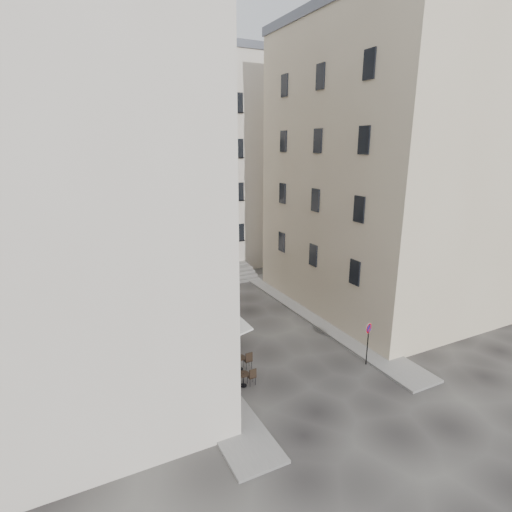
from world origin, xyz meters
TOP-DOWN VIEW (x-y plane):
  - ground at (0.00, 0.00)m, footprint 90.00×90.00m
  - sidewalk_left at (-4.50, 4.00)m, footprint 2.00×22.00m
  - sidewalk_right at (4.50, 3.00)m, footprint 2.00×18.00m
  - building_left at (-10.50, 3.00)m, footprint 12.20×16.20m
  - building_right at (10.50, 3.50)m, footprint 12.20×14.20m
  - building_back at (-1.00, 19.00)m, footprint 18.20×10.20m
  - cafe_storefront at (-4.32, 1.00)m, footprint 1.74×7.30m
  - stone_steps at (0.00, 12.57)m, footprint 9.00×3.15m
  - bollard_near at (-3.25, -1.00)m, footprint 0.12×0.12m
  - bollard_mid at (-3.25, 2.50)m, footprint 0.12×0.12m
  - bollard_far at (-3.25, 6.00)m, footprint 0.12×0.12m
  - no_parking_sign at (3.35, -3.10)m, footprint 0.49×0.21m
  - bistro_table_a at (-3.06, -2.03)m, footprint 1.19×0.56m
  - bistro_table_b at (-2.64, -0.68)m, footprint 1.26×0.59m
  - bistro_table_c at (-3.53, 1.67)m, footprint 1.19×0.56m
  - bistro_table_d at (-2.81, 2.86)m, footprint 1.28×0.60m
  - bistro_table_e at (-2.93, 5.24)m, footprint 1.17×0.55m
  - pedestrian at (-2.49, 0.92)m, footprint 0.74×0.55m

SIDE VIEW (x-z plane):
  - ground at x=0.00m, z-range 0.00..0.00m
  - sidewalk_left at x=-4.50m, z-range 0.00..0.12m
  - sidewalk_right at x=4.50m, z-range 0.00..0.12m
  - stone_steps at x=0.00m, z-range 0.00..0.80m
  - bistro_table_e at x=-2.93m, z-range 0.01..0.83m
  - bistro_table_c at x=-3.53m, z-range 0.01..0.84m
  - bistro_table_a at x=-3.06m, z-range 0.01..0.85m
  - bistro_table_b at x=-2.64m, z-range 0.01..0.90m
  - bistro_table_d at x=-2.81m, z-range 0.01..0.91m
  - bollard_near at x=-3.25m, z-range 0.04..1.02m
  - bollard_mid at x=-3.25m, z-range 0.04..1.02m
  - bollard_far at x=-3.25m, z-range 0.04..1.02m
  - pedestrian at x=-2.49m, z-range 0.00..1.87m
  - no_parking_sign at x=3.35m, z-range 0.47..2.73m
  - cafe_storefront at x=-4.32m, z-range 0.13..3.63m
  - building_right at x=10.50m, z-range 0.01..18.61m
  - building_back at x=-1.00m, z-range 0.01..18.61m
  - building_left at x=-10.50m, z-range 0.01..20.61m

